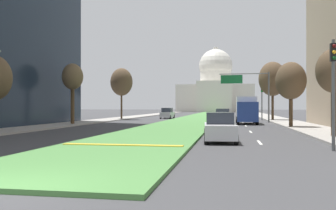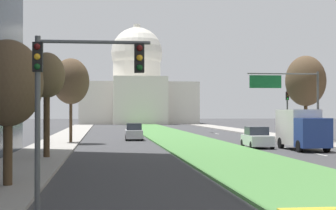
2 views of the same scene
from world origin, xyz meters
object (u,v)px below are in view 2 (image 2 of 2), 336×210
object	(u,v)px
traffic_light_far_right	(287,109)
street_tree_right_far	(306,81)
street_tree_left_near	(8,84)
street_tree_left_far	(71,81)
overhead_guide_sign	(291,92)
sedan_midblock	(257,138)
street_tree_left_mid	(47,77)
box_truck_delivery	(302,129)
capitol_building	(137,90)
sedan_distant	(134,132)
traffic_light_near_left	(68,86)

from	to	relation	value
traffic_light_far_right	street_tree_right_far	distance (m)	3.34
street_tree_left_near	street_tree_left_far	world-z (taller)	street_tree_left_far
overhead_guide_sign	sedan_midblock	bearing A→B (deg)	-160.32
traffic_light_far_right	street_tree_left_mid	distance (m)	28.15
street_tree_right_far	box_truck_delivery	distance (m)	11.75
capitol_building	sedan_distant	bearing A→B (deg)	-93.60
traffic_light_far_right	street_tree_right_far	xyz separation A→B (m)	(1.37, -1.43, 2.69)
street_tree_left_near	traffic_light_near_left	bearing A→B (deg)	-66.70
sedan_distant	street_tree_left_near	bearing A→B (deg)	-100.93
box_truck_delivery	traffic_light_far_right	bearing A→B (deg)	76.39
box_truck_delivery	street_tree_left_mid	bearing A→B (deg)	-162.36
capitol_building	sedan_midblock	xyz separation A→B (m)	(4.45, -94.07, -7.59)
traffic_light_near_left	box_truck_delivery	world-z (taller)	traffic_light_near_left
street_tree_left_mid	sedan_distant	world-z (taller)	street_tree_left_mid
street_tree_left_near	street_tree_left_mid	world-z (taller)	street_tree_left_mid
street_tree_right_far	street_tree_left_far	bearing A→B (deg)	179.29
capitol_building	box_truck_delivery	world-z (taller)	capitol_building
capitol_building	street_tree_left_mid	distance (m)	103.75
street_tree_left_near	street_tree_right_far	size ratio (longest dim) A/B	0.69
sedan_midblock	box_truck_delivery	bearing A→B (deg)	-45.64
capitol_building	sedan_distant	world-z (taller)	capitol_building
sedan_midblock	traffic_light_far_right	bearing A→B (deg)	57.08
traffic_light_far_right	sedan_distant	size ratio (longest dim) A/B	1.21
traffic_light_far_right	overhead_guide_sign	distance (m)	7.88
street_tree_left_mid	box_truck_delivery	world-z (taller)	street_tree_left_mid
street_tree_left_near	box_truck_delivery	xyz separation A→B (m)	(19.22, 19.39, -2.46)
street_tree_left_near	street_tree_left_far	bearing A→B (deg)	88.75
street_tree_left_near	street_tree_left_far	size ratio (longest dim) A/B	0.74
traffic_light_far_right	overhead_guide_sign	bearing A→B (deg)	-106.57
traffic_light_far_right	box_truck_delivery	xyz separation A→B (m)	(-2.79, -11.53, -1.64)
street_tree_right_far	box_truck_delivery	size ratio (longest dim) A/B	1.33
traffic_light_far_right	street_tree_left_mid	size ratio (longest dim) A/B	0.76
overhead_guide_sign	street_tree_right_far	size ratio (longest dim) A/B	0.76
overhead_guide_sign	sedan_distant	bearing A→B (deg)	136.76
capitol_building	street_tree_left_near	distance (m)	117.03
traffic_light_far_right	sedan_midblock	size ratio (longest dim) A/B	1.18
sedan_midblock	sedan_distant	size ratio (longest dim) A/B	1.02
street_tree_left_near	street_tree_left_far	distance (m)	29.83
street_tree_right_far	box_truck_delivery	xyz separation A→B (m)	(-4.16, -10.10, -4.33)
capitol_building	sedan_midblock	size ratio (longest dim) A/B	6.44
overhead_guide_sign	street_tree_left_far	distance (m)	20.19
capitol_building	traffic_light_far_right	bearing A→B (deg)	-83.29
sedan_distant	traffic_light_near_left	bearing A→B (deg)	-95.61
street_tree_left_near	street_tree_right_far	world-z (taller)	street_tree_right_far
street_tree_right_far	sedan_distant	xyz separation A→B (m)	(-16.50, 6.14, -5.17)
street_tree_left_far	traffic_light_near_left	bearing A→B (deg)	-86.67
street_tree_left_mid	sedan_midblock	size ratio (longest dim) A/B	1.55
traffic_light_near_left	sedan_distant	distance (m)	42.33
sedan_midblock	street_tree_left_near	bearing A→B (deg)	-126.39
traffic_light_far_right	street_tree_left_far	bearing A→B (deg)	-176.92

